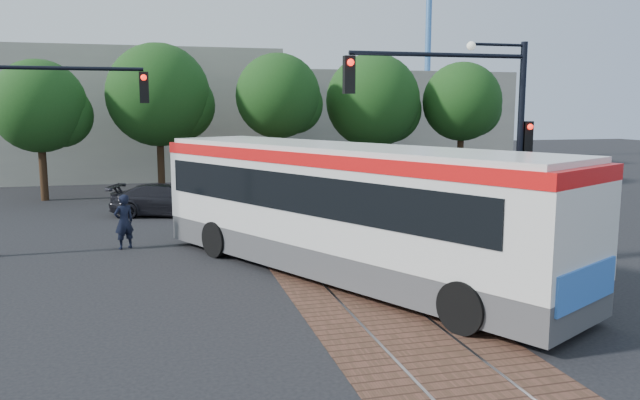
{
  "coord_description": "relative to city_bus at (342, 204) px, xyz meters",
  "views": [
    {
      "loc": [
        -4.71,
        -16.2,
        4.44
      ],
      "look_at": [
        0.15,
        2.29,
        1.6
      ],
      "focal_mm": 35.0,
      "sensor_mm": 36.0,
      "label": 1
    }
  ],
  "objects": [
    {
      "name": "ground",
      "position": [
        0.05,
        0.73,
        -1.94
      ],
      "size": [
        120.0,
        120.0,
        0.0
      ],
      "primitive_type": "plane",
      "color": "black",
      "rests_on": "ground"
    },
    {
      "name": "officer",
      "position": [
        -5.73,
        4.83,
        -1.07
      ],
      "size": [
        0.75,
        0.66,
        1.74
      ],
      "primitive_type": "imported",
      "rotation": [
        0.0,
        0.0,
        3.62
      ],
      "color": "black",
      "rests_on": "ground"
    },
    {
      "name": "trackbed",
      "position": [
        0.05,
        4.73,
        -1.93
      ],
      "size": [
        3.6,
        40.0,
        0.02
      ],
      "color": "brown",
      "rests_on": "ground"
    },
    {
      "name": "warehouses",
      "position": [
        -0.48,
        29.48,
        1.88
      ],
      "size": [
        40.0,
        13.0,
        8.0
      ],
      "color": "#ADA899",
      "rests_on": "ground"
    },
    {
      "name": "signal_pole_main",
      "position": [
        3.91,
        -0.08,
        2.22
      ],
      "size": [
        5.49,
        0.46,
        6.0
      ],
      "color": "black",
      "rests_on": "ground"
    },
    {
      "name": "tree_row",
      "position": [
        1.26,
        17.15,
        2.91
      ],
      "size": [
        26.4,
        5.6,
        7.67
      ],
      "color": "#382314",
      "rests_on": "ground"
    },
    {
      "name": "traffic_island",
      "position": [
        4.87,
        -0.17,
        -1.61
      ],
      "size": [
        2.2,
        5.2,
        1.13
      ],
      "color": "gray",
      "rests_on": "ground"
    },
    {
      "name": "parked_car",
      "position": [
        -4.33,
        10.79,
        -1.28
      ],
      "size": [
        4.87,
        3.11,
        1.31
      ],
      "primitive_type": "imported",
      "rotation": [
        0.0,
        0.0,
        1.27
      ],
      "color": "black",
      "rests_on": "ground"
    },
    {
      "name": "signal_pole_left",
      "position": [
        -8.32,
        4.73,
        1.93
      ],
      "size": [
        4.99,
        0.34,
        6.0
      ],
      "color": "black",
      "rests_on": "ground"
    },
    {
      "name": "city_bus",
      "position": [
        0.0,
        0.0,
        0.0
      ],
      "size": [
        8.53,
        12.73,
        3.48
      ],
      "rotation": [
        0.0,
        0.0,
        0.49
      ],
      "color": "#49494C",
      "rests_on": "ground"
    },
    {
      "name": "crane",
      "position": [
        18.05,
        34.73,
        8.94
      ],
      "size": [
        8.0,
        0.5,
        18.0
      ],
      "color": "#3F72B2",
      "rests_on": "ground"
    }
  ]
}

